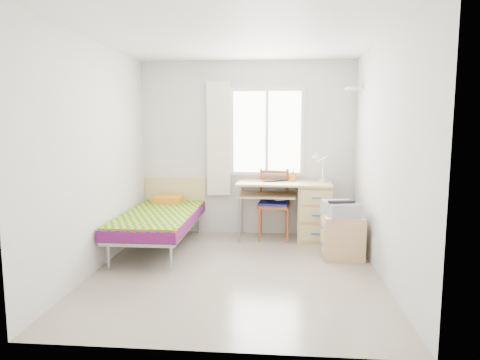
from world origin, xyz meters
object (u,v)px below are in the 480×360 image
object	(u,v)px
desk	(309,209)
cabinet	(342,237)
bed	(161,217)
printer	(340,208)
chair	(274,200)

from	to	relation	value
desk	cabinet	size ratio (longest dim) A/B	2.54
bed	cabinet	xyz separation A→B (m)	(2.39, -0.27, -0.14)
bed	printer	distance (m)	2.38
desk	cabinet	distance (m)	0.91
desk	printer	distance (m)	0.90
chair	printer	distance (m)	1.21
printer	chair	bearing A→B (deg)	119.54
chair	cabinet	world-z (taller)	chair
desk	chair	xyz separation A→B (m)	(-0.50, 0.07, 0.12)
desk	bed	bearing A→B (deg)	-162.30
bed	chair	bearing A→B (deg)	22.25
bed	desk	distance (m)	2.10
bed	chair	xyz separation A→B (m)	(1.53, 0.62, 0.15)
chair	printer	world-z (taller)	chair
bed	printer	bearing A→B (deg)	-6.37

